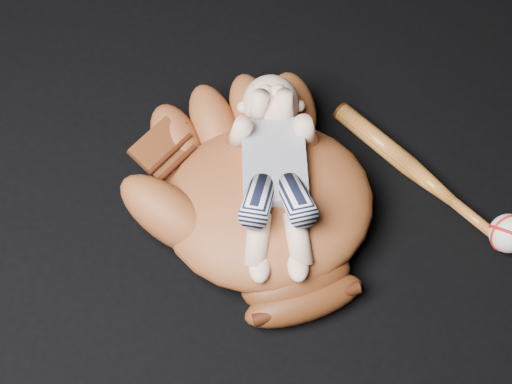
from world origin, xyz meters
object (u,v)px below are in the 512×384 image
baseball_glove (268,198)px  baseball_bat (419,174)px  newborn_baby (275,175)px  baseball (509,233)px

baseball_glove → baseball_bat: bearing=-0.7°
newborn_baby → baseball_glove: bearing=-143.2°
baseball_glove → newborn_baby: 0.06m
baseball_glove → baseball: 0.41m
baseball_glove → baseball_bat: (0.28, 0.04, -0.06)m
newborn_baby → baseball: newborn_baby is taller
baseball_bat → newborn_baby: bearing=-172.4°
newborn_baby → baseball: 0.41m
baseball_glove → baseball: (0.39, -0.11, -0.05)m
baseball_bat → baseball_glove: bearing=-171.4°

